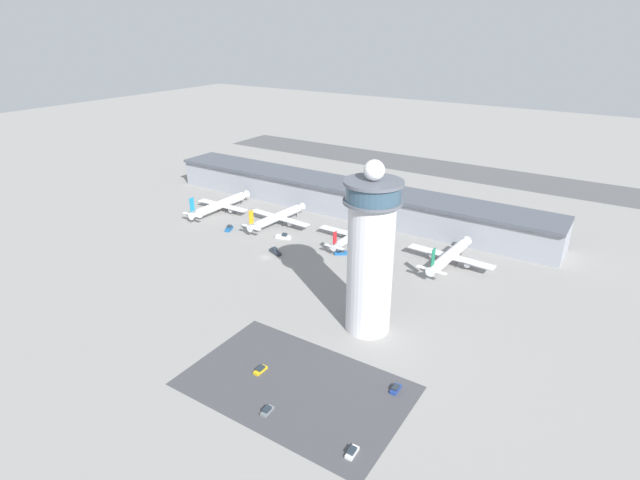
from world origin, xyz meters
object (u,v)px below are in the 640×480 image
at_px(service_truck_water, 284,237).
at_px(car_blue_compact, 267,411).
at_px(service_truck_catering, 275,252).
at_px(car_red_hatchback, 352,452).
at_px(airplane_gate_alpha, 221,205).
at_px(service_truck_fuel, 341,253).
at_px(airplane_gate_charlie, 355,235).
at_px(car_green_van, 396,389).
at_px(control_tower, 370,254).
at_px(car_yellow_taxi, 260,370).
at_px(airplane_gate_delta, 450,256).
at_px(airplane_gate_bravo, 278,217).
at_px(service_truck_baggage, 229,228).

height_order(service_truck_water, car_blue_compact, service_truck_water).
bearing_deg(service_truck_catering, car_red_hatchback, -43.31).
height_order(airplane_gate_alpha, car_blue_compact, airplane_gate_alpha).
distance_m(service_truck_fuel, car_red_hatchback, 113.65).
bearing_deg(airplane_gate_charlie, car_blue_compact, -72.25).
bearing_deg(car_green_van, airplane_gate_charlie, 125.65).
bearing_deg(car_red_hatchback, service_truck_fuel, 122.05).
xyz_separation_m(control_tower, car_blue_compact, (-3.39, -50.58, -27.17)).
relative_size(control_tower, car_yellow_taxi, 12.56).
bearing_deg(airplane_gate_alpha, airplane_gate_delta, 1.78).
bearing_deg(service_truck_water, airplane_gate_bravo, 135.56).
bearing_deg(service_truck_water, service_truck_fuel, -0.74).
bearing_deg(car_red_hatchback, airplane_gate_charlie, 118.99).
xyz_separation_m(airplane_gate_delta, service_truck_water, (-77.39, -15.05, -3.83)).
bearing_deg(airplane_gate_alpha, car_green_van, -29.60).
xyz_separation_m(service_truck_baggage, service_truck_water, (29.38, 6.34, 0.08)).
distance_m(airplane_gate_alpha, car_blue_compact, 159.83).
height_order(airplane_gate_bravo, airplane_gate_charlie, airplane_gate_bravo).
distance_m(service_truck_baggage, service_truck_water, 30.06).
bearing_deg(airplane_gate_delta, service_truck_fuel, -160.94).
distance_m(control_tower, service_truck_catering, 75.06).
xyz_separation_m(airplane_gate_delta, service_truck_catering, (-70.26, -30.92, -3.80)).
xyz_separation_m(airplane_gate_bravo, car_green_van, (104.91, -82.79, -3.79)).
relative_size(car_green_van, car_yellow_taxi, 0.96).
xyz_separation_m(airplane_gate_charlie, service_truck_baggage, (-60.53, -21.08, -2.96)).
bearing_deg(service_truck_water, airplane_gate_charlie, 25.32).
bearing_deg(control_tower, car_green_van, -47.66).
distance_m(airplane_gate_charlie, service_truck_fuel, 15.51).
relative_size(airplane_gate_charlie, car_red_hatchback, 8.79).
bearing_deg(service_truck_water, control_tower, -33.37).
bearing_deg(airplane_gate_delta, car_green_van, -80.23).
relative_size(airplane_gate_delta, service_truck_fuel, 6.38).
bearing_deg(airplane_gate_bravo, airplane_gate_delta, 1.57).
bearing_deg(airplane_gate_alpha, airplane_gate_charlie, 2.57).
relative_size(airplane_gate_bravo, service_truck_catering, 5.63).
distance_m(airplane_gate_alpha, service_truck_catering, 64.11).
bearing_deg(airplane_gate_alpha, service_truck_baggage, -38.88).
bearing_deg(airplane_gate_delta, airplane_gate_alpha, -178.22).
distance_m(service_truck_catering, service_truck_baggage, 37.73).
distance_m(airplane_gate_charlie, service_truck_catering, 39.01).
bearing_deg(car_red_hatchback, airplane_gate_delta, 97.90).
relative_size(service_truck_water, car_red_hatchback, 1.71).
relative_size(airplane_gate_bravo, service_truck_fuel, 6.72).
bearing_deg(car_green_van, airplane_gate_delta, 99.77).
bearing_deg(airplane_gate_delta, service_truck_catering, -156.25).
distance_m(airplane_gate_charlie, car_yellow_taxi, 101.90).
bearing_deg(service_truck_water, car_red_hatchback, -46.16).
xyz_separation_m(airplane_gate_charlie, service_truck_catering, (-24.02, -30.61, -2.85)).
height_order(airplane_gate_alpha, service_truck_catering, airplane_gate_alpha).
distance_m(airplane_gate_delta, car_red_hatchback, 112.95).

